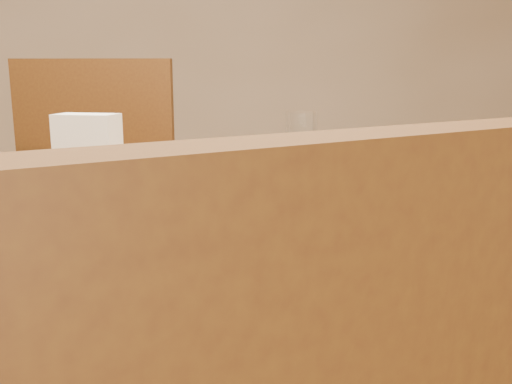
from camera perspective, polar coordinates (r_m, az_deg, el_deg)
The scene contains 7 objects.
dining_table at distance 0.99m, azimuth -6.61°, elevation -6.72°, with size 0.90×1.40×0.75m.
chair_far at distance 1.82m, azimuth -13.99°, elevation -2.23°, with size 0.55×0.55×1.00m.
salad_plate at distance 0.70m, azimuth 1.14°, elevation -2.95°, with size 0.31×0.31×0.09m.
bread_plate at distance 1.02m, azimuth -10.05°, elevation 1.51°, with size 0.16×0.16×0.08m.
tomato_bowl at distance 1.13m, azimuth 9.56°, elevation 1.94°, with size 0.14×0.14×0.05m.
drinking_glass at distance 1.30m, azimuth 4.54°, elevation 4.83°, with size 0.07×0.07×0.13m.
napkin_holder at distance 1.06m, azimuth -16.42°, elevation 3.93°, with size 0.12×0.09×0.14m.
Camera 1 is at (-0.05, -0.94, 0.96)m, focal length 40.00 mm.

